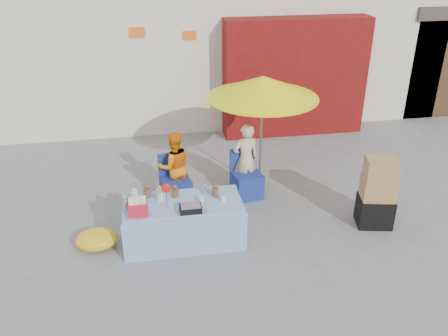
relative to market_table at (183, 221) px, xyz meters
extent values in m
plane|color=slate|center=(0.71, -0.23, -0.35)|extent=(80.00, 80.00, 0.00)
cube|color=silver|center=(0.71, 6.77, 1.90)|extent=(12.00, 5.00, 4.50)
cube|color=maroon|center=(2.91, 3.97, 0.95)|extent=(3.20, 0.60, 2.60)
cube|color=#4C331E|center=(7.21, 5.77, 0.85)|extent=(2.60, 3.00, 2.40)
cube|color=#3F3833|center=(7.21, 5.77, 2.20)|extent=(2.80, 3.20, 0.30)
cube|color=orange|center=(-0.49, 4.25, 2.00)|extent=(0.32, 0.04, 0.20)
cube|color=orange|center=(0.61, 4.25, 1.90)|extent=(0.28, 0.04, 0.18)
cube|color=#8DAFE1|center=(0.01, 0.00, -0.01)|extent=(1.74, 0.78, 0.68)
cube|color=#8DAFE1|center=(0.01, -0.40, -0.03)|extent=(1.78, 0.03, 0.64)
cube|color=#8DAFE1|center=(0.01, 0.40, -0.03)|extent=(1.78, 0.03, 0.64)
cylinder|color=silver|center=(-0.68, 0.14, 0.42)|extent=(0.10, 0.10, 0.16)
cylinder|color=brown|center=(-0.50, 0.23, 0.41)|extent=(0.11, 0.11, 0.15)
cylinder|color=silver|center=(-0.31, 0.09, 0.43)|extent=(0.09, 0.09, 0.20)
cylinder|color=brown|center=(-0.08, 0.18, 0.40)|extent=(0.12, 0.12, 0.13)
cylinder|color=#B2B2B7|center=(0.37, 0.20, 0.39)|extent=(0.08, 0.08, 0.11)
cylinder|color=brown|center=(0.51, 0.10, 0.40)|extent=(0.10, 0.10, 0.14)
cylinder|color=silver|center=(0.28, -0.04, 0.37)|extent=(0.07, 0.07, 0.08)
cylinder|color=silver|center=(0.60, -0.09, 0.37)|extent=(0.07, 0.07, 0.08)
sphere|color=brown|center=(-0.74, -0.09, 0.40)|extent=(0.14, 0.14, 0.14)
ellipsoid|color=red|center=(-0.22, -0.14, 0.66)|extent=(0.14, 0.05, 0.14)
cube|color=red|center=(-0.63, -0.27, 0.42)|extent=(0.27, 0.13, 0.18)
cube|color=black|center=(0.10, -0.27, 0.37)|extent=(0.31, 0.22, 0.08)
cube|color=navy|center=(-0.01, 1.17, -0.13)|extent=(0.55, 0.54, 0.45)
cube|color=navy|center=(-0.05, 1.39, 0.30)|extent=(0.48, 0.13, 0.40)
cube|color=navy|center=(1.24, 1.17, -0.13)|extent=(0.55, 0.54, 0.45)
cube|color=navy|center=(1.20, 1.39, 0.30)|extent=(0.48, 0.13, 0.40)
imported|color=orange|center=(-0.01, 1.32, 0.27)|extent=(0.68, 0.57, 1.24)
imported|color=beige|center=(1.24, 1.32, 0.30)|extent=(0.53, 0.39, 1.31)
cylinder|color=gray|center=(1.54, 1.47, 0.65)|extent=(0.04, 0.04, 2.00)
cone|color=yellow|center=(1.54, 1.47, 1.55)|extent=(1.90, 1.90, 0.38)
cylinder|color=yellow|center=(1.54, 1.47, 1.37)|extent=(1.90, 1.90, 0.02)
cube|color=black|center=(3.05, -0.05, -0.11)|extent=(0.61, 0.54, 0.48)
cube|color=#A4804A|center=(3.05, -0.05, 0.31)|extent=(0.57, 0.48, 0.37)
cube|color=#A4804A|center=(3.03, -0.07, 0.66)|extent=(0.53, 0.44, 0.33)
ellipsoid|color=yellow|center=(-1.29, 0.05, -0.21)|extent=(0.64, 0.51, 0.28)
camera|label=1|loc=(-0.40, -5.99, 3.89)|focal=38.00mm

